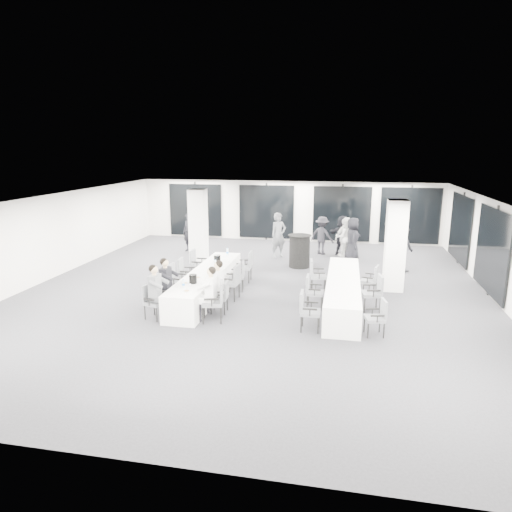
{
  "coord_description": "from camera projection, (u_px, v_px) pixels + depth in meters",
  "views": [
    {
      "loc": [
        2.65,
        -13.15,
        4.33
      ],
      "look_at": [
        0.11,
        -0.2,
        1.17
      ],
      "focal_mm": 32.0,
      "sensor_mm": 36.0,
      "label": 1
    }
  ],
  "objects": [
    {
      "name": "ice_bucket_far",
      "position": [
        217.0,
        259.0,
        14.47
      ],
      "size": [
        0.21,
        0.21,
        0.24
      ],
      "primitive_type": "cylinder",
      "color": "black",
      "rests_on": "banquet_table_main"
    },
    {
      "name": "wine_glass",
      "position": [
        190.0,
        285.0,
        11.63
      ],
      "size": [
        0.07,
        0.07,
        0.19
      ],
      "color": "silver",
      "rests_on": "banquet_table_main"
    },
    {
      "name": "water_bottle_b",
      "position": [
        215.0,
        263.0,
        14.03
      ],
      "size": [
        0.06,
        0.06,
        0.19
      ],
      "primitive_type": "cylinder",
      "color": "silver",
      "rests_on": "banquet_table_main"
    },
    {
      "name": "room",
      "position": [
        288.0,
        241.0,
        14.62
      ],
      "size": [
        14.04,
        16.04,
        2.84
      ],
      "color": "#26262C",
      "rests_on": "ground"
    },
    {
      "name": "chair_main_left_second",
      "position": [
        163.0,
        291.0,
        12.42
      ],
      "size": [
        0.53,
        0.56,
        0.9
      ],
      "rotation": [
        0.0,
        0.0,
        -1.75
      ],
      "color": "#57595F",
      "rests_on": "floor"
    },
    {
      "name": "plate_c",
      "position": [
        197.0,
        277.0,
        12.8
      ],
      "size": [
        0.21,
        0.21,
        0.03
      ],
      "color": "white",
      "rests_on": "banquet_table_main"
    },
    {
      "name": "chair_side_left_near",
      "position": [
        307.0,
        308.0,
        10.96
      ],
      "size": [
        0.49,
        0.54,
        0.95
      ],
      "rotation": [
        0.0,
        0.0,
        -1.56
      ],
      "color": "#57595F",
      "rests_on": "floor"
    },
    {
      "name": "water_bottle_c",
      "position": [
        227.0,
        252.0,
        15.44
      ],
      "size": [
        0.08,
        0.08,
        0.24
      ],
      "primitive_type": "cylinder",
      "color": "silver",
      "rests_on": "banquet_table_main"
    },
    {
      "name": "plate_a",
      "position": [
        185.0,
        283.0,
        12.27
      ],
      "size": [
        0.19,
        0.19,
        0.03
      ],
      "color": "white",
      "rests_on": "banquet_table_main"
    },
    {
      "name": "standing_guest_a",
      "position": [
        278.0,
        232.0,
        18.17
      ],
      "size": [
        0.95,
        0.93,
        2.03
      ],
      "primitive_type": "imported",
      "rotation": [
        0.0,
        0.0,
        0.68
      ],
      "color": "#575B5F",
      "rests_on": "floor"
    },
    {
      "name": "seated_guest_a",
      "position": [
        157.0,
        289.0,
        11.62
      ],
      "size": [
        0.5,
        0.38,
        1.44
      ],
      "rotation": [
        0.0,
        0.0,
        -1.57
      ],
      "color": "#575B5F",
      "rests_on": "floor"
    },
    {
      "name": "chair_main_right_near",
      "position": [
        216.0,
        299.0,
        11.51
      ],
      "size": [
        0.63,
        0.66,
        1.04
      ],
      "rotation": [
        0.0,
        0.0,
        1.81
      ],
      "color": "#57595F",
      "rests_on": "floor"
    },
    {
      "name": "standing_guest_c",
      "position": [
        322.0,
        233.0,
        18.73
      ],
      "size": [
        1.28,
        0.99,
        1.77
      ],
      "primitive_type": "imported",
      "rotation": [
        0.0,
        0.0,
        2.74
      ],
      "color": "black",
      "rests_on": "floor"
    },
    {
      "name": "water_bottle_a",
      "position": [
        183.0,
        284.0,
        11.89
      ],
      "size": [
        0.07,
        0.07,
        0.21
      ],
      "primitive_type": "cylinder",
      "color": "silver",
      "rests_on": "banquet_table_main"
    },
    {
      "name": "chair_main_right_second",
      "position": [
        222.0,
        295.0,
        12.13
      ],
      "size": [
        0.45,
        0.5,
        0.86
      ],
      "rotation": [
        0.0,
        0.0,
        1.62
      ],
      "color": "#57595F",
      "rests_on": "floor"
    },
    {
      "name": "chair_side_right_near",
      "position": [
        378.0,
        315.0,
        10.65
      ],
      "size": [
        0.52,
        0.55,
        0.88
      ],
      "rotation": [
        0.0,
        0.0,
        1.77
      ],
      "color": "#57595F",
      "rests_on": "floor"
    },
    {
      "name": "cocktail_table",
      "position": [
        299.0,
        251.0,
        16.76
      ],
      "size": [
        0.87,
        0.87,
        1.2
      ],
      "color": "black",
      "rests_on": "floor"
    },
    {
      "name": "chair_side_right_far",
      "position": [
        372.0,
        278.0,
        13.54
      ],
      "size": [
        0.57,
        0.59,
        0.92
      ],
      "rotation": [
        0.0,
        0.0,
        1.32
      ],
      "color": "#57595F",
      "rests_on": "floor"
    },
    {
      "name": "banquet_table_side",
      "position": [
        343.0,
        292.0,
        12.8
      ],
      "size": [
        0.9,
        5.0,
        0.75
      ],
      "primitive_type": "cube",
      "color": "white",
      "rests_on": "floor"
    },
    {
      "name": "chair_main_right_far",
      "position": [
        246.0,
        265.0,
        14.95
      ],
      "size": [
        0.52,
        0.58,
        1.01
      ],
      "rotation": [
        0.0,
        0.0,
        1.6
      ],
      "color": "#57595F",
      "rests_on": "floor"
    },
    {
      "name": "seated_guest_b",
      "position": [
        168.0,
        281.0,
        12.31
      ],
      "size": [
        0.5,
        0.38,
        1.44
      ],
      "rotation": [
        0.0,
        0.0,
        -1.57
      ],
      "color": "black",
      "rests_on": "floor"
    },
    {
      "name": "banquet_table_main",
      "position": [
        207.0,
        283.0,
        13.56
      ],
      "size": [
        0.9,
        5.0,
        0.75
      ],
      "primitive_type": "cube",
      "color": "white",
      "rests_on": "floor"
    },
    {
      "name": "standing_guest_g",
      "position": [
        189.0,
        230.0,
        19.22
      ],
      "size": [
        0.83,
        0.77,
        1.85
      ],
      "primitive_type": "imported",
      "rotation": [
        0.0,
        0.0,
        -0.41
      ],
      "color": "black",
      "rests_on": "floor"
    },
    {
      "name": "chair_main_left_mid",
      "position": [
        175.0,
        279.0,
        13.32
      ],
      "size": [
        0.56,
        0.61,
        1.01
      ],
      "rotation": [
        0.0,
        0.0,
        -1.67
      ],
      "color": "#57595F",
      "rests_on": "floor"
    },
    {
      "name": "chair_side_left_far",
      "position": [
        316.0,
        273.0,
        13.97
      ],
      "size": [
        0.55,
        0.6,
        0.98
      ],
      "rotation": [
        0.0,
        0.0,
        -1.44
      ],
      "color": "#57595F",
      "rests_on": "floor"
    },
    {
      "name": "chair_side_right_mid",
      "position": [
        375.0,
        291.0,
        12.28
      ],
      "size": [
        0.57,
        0.61,
        0.98
      ],
      "rotation": [
        0.0,
        0.0,
        1.75
      ],
      "color": "#57595F",
      "rests_on": "floor"
    },
    {
      "name": "column_left",
      "position": [
        198.0,
        226.0,
        17.3
      ],
      "size": [
        0.6,
        0.6,
        2.8
      ],
      "primitive_type": "cube",
      "color": "white",
      "rests_on": "floor"
    },
    {
      "name": "chair_side_left_mid",
      "position": [
        312.0,
        290.0,
        12.5
      ],
      "size": [
        0.47,
        0.52,
        0.92
      ],
      "rotation": [
        0.0,
        0.0,
        -1.58
      ],
      "color": "#57595F",
      "rests_on": "floor"
    },
    {
      "name": "column_right",
      "position": [
        395.0,
        246.0,
        13.89
      ],
      "size": [
        0.6,
        0.6,
        2.8
      ],
      "primitive_type": "cube",
      "color": "white",
      "rests_on": "floor"
    },
    {
      "name": "plate_b",
      "position": [
        186.0,
        291.0,
        11.6
      ],
      "size": [
        0.21,
        0.21,
        0.03
      ],
      "color": "white",
      "rests_on": "banquet_table_main"
    },
    {
      "name": "chair_main_right_fourth",
      "position": [
        239.0,
        274.0,
        14.01
      ],
      "size": [
        0.55,
        0.58,
        0.93
      ],
      "rotation": [
        0.0,
        0.0,
        1.76
      ],
      "color": "#57595F",
      "rests_on": "floor"
    },
    {
      "name": "seated_guest_d",
      "position": [
        216.0,
        283.0,
        12.08
      ],
      "size": [
        0.5,
        0.38,
        1.44
      ],
      "rotation": [
        0.0,
        0.0,
        1.57
      ],
      "color": "white",
      "rests_on": "floor"
    },
    {
      "name": "seated_guest_c",
      "position": [
        209.0,
        290.0,
        11.47
      ],
      "size": [
        0.5,
        0.38,
        1.44
      ],
      "rotation": [
        0.0,
        0.0,
        1.57
      ],
      "color": "white",
      "rests_on": "floor"
    },
    {
      "name": "chair_main_right_mid",
      "position": [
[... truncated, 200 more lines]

